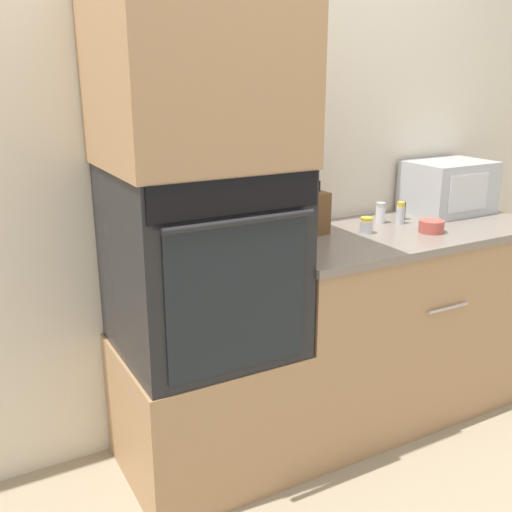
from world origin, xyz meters
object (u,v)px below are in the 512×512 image
object	(u,v)px
condiment_jar_near	(400,213)
condiment_jar_mid	(402,211)
wall_oven	(202,260)
microwave	(448,187)
knife_block	(314,211)
bowl	(431,226)
condiment_jar_back	(380,213)
condiment_jar_far	(366,226)

from	to	relation	value
condiment_jar_near	condiment_jar_mid	xyz separation A→B (m)	(0.06, 0.06, -0.01)
wall_oven	condiment_jar_near	bearing A→B (deg)	4.29
microwave	condiment_jar_mid	xyz separation A→B (m)	(-0.30, -0.01, -0.09)
knife_block	condiment_jar_mid	bearing A→B (deg)	-1.92
wall_oven	bowl	world-z (taller)	wall_oven
condiment_jar_near	condiment_jar_back	xyz separation A→B (m)	(-0.07, 0.05, -0.00)
condiment_jar_mid	condiment_jar_back	size ratio (longest dim) A/B	0.89
condiment_jar_near	condiment_jar_mid	size ratio (longest dim) A/B	1.19
wall_oven	condiment_jar_near	xyz separation A→B (m)	(1.04, 0.08, 0.04)
wall_oven	condiment_jar_far	bearing A→B (deg)	1.34
knife_block	condiment_jar_mid	xyz separation A→B (m)	(0.50, -0.02, -0.05)
wall_oven	condiment_jar_back	xyz separation A→B (m)	(0.97, 0.13, 0.04)
microwave	bowl	xyz separation A→B (m)	(-0.35, -0.25, -0.10)
condiment_jar_near	condiment_jar_back	distance (m)	0.09
bowl	condiment_jar_back	xyz separation A→B (m)	(-0.09, 0.24, 0.02)
condiment_jar_far	condiment_jar_back	xyz separation A→B (m)	(0.18, 0.11, 0.01)
condiment_jar_mid	condiment_jar_back	xyz separation A→B (m)	(-0.13, -0.00, 0.01)
condiment_jar_mid	condiment_jar_back	bearing A→B (deg)	-178.90
wall_oven	microwave	xyz separation A→B (m)	(1.41, 0.14, 0.12)
condiment_jar_near	knife_block	bearing A→B (deg)	170.49
microwave	bowl	size ratio (longest dim) A/B	3.68
condiment_jar_back	bowl	bearing A→B (deg)	-70.01
bowl	condiment_jar_far	size ratio (longest dim) A/B	1.53
condiment_jar_far	knife_block	bearing A→B (deg)	144.98
condiment_jar_mid	condiment_jar_far	world-z (taller)	condiment_jar_mid
microwave	condiment_jar_far	world-z (taller)	microwave
condiment_jar_near	microwave	bearing A→B (deg)	9.84
wall_oven	condiment_jar_back	size ratio (longest dim) A/B	7.29
condiment_jar_near	condiment_jar_back	bearing A→B (deg)	143.47
condiment_jar_mid	condiment_jar_far	xyz separation A→B (m)	(-0.31, -0.12, -0.01)
knife_block	condiment_jar_near	xyz separation A→B (m)	(0.44, -0.07, -0.04)
bowl	condiment_jar_mid	xyz separation A→B (m)	(0.05, 0.24, 0.02)
condiment_jar_mid	condiment_jar_far	size ratio (longest dim) A/B	1.20
condiment_jar_far	condiment_jar_back	world-z (taller)	condiment_jar_back
knife_block	condiment_jar_back	world-z (taller)	knife_block
bowl	condiment_jar_far	distance (m)	0.29
wall_oven	bowl	xyz separation A→B (m)	(1.06, -0.11, 0.02)
knife_block	condiment_jar_far	size ratio (longest dim) A/B	3.15
knife_block	microwave	bearing A→B (deg)	-0.78
condiment_jar_back	condiment_jar_near	bearing A→B (deg)	-36.53
wall_oven	condiment_jar_far	distance (m)	0.80
microwave	condiment_jar_near	world-z (taller)	microwave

